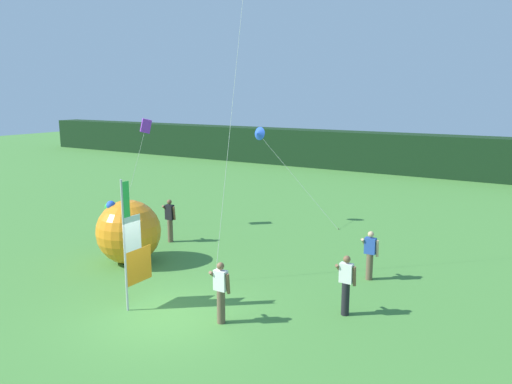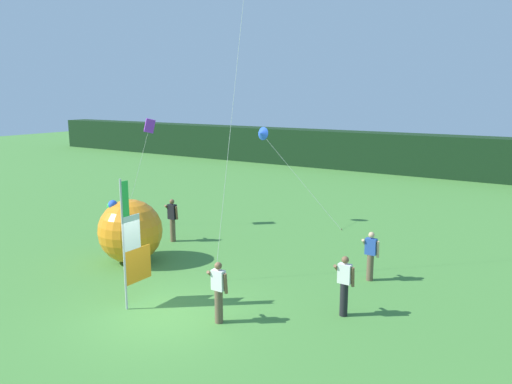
{
  "view_description": "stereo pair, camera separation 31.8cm",
  "coord_description": "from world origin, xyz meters",
  "px_view_note": "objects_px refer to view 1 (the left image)",
  "views": [
    {
      "loc": [
        8.87,
        -9.6,
        6.02
      ],
      "look_at": [
        0.8,
        3.52,
        2.97
      ],
      "focal_mm": 35.11,
      "sensor_mm": 36.0,
      "label": 1
    },
    {
      "loc": [
        9.14,
        -9.43,
        6.02
      ],
      "look_at": [
        0.8,
        3.52,
        2.97
      ],
      "focal_mm": 35.11,
      "sensor_mm": 36.0,
      "label": 2
    }
  ],
  "objects_px": {
    "banner_flag": "(132,247)",
    "kite_purple_box_1": "(146,126)",
    "person_near_banner": "(370,254)",
    "person_mid_field": "(346,283)",
    "person_far_right": "(221,291)",
    "kite_blue_delta_0": "(259,134)",
    "person_far_left": "(170,219)",
    "inflatable_balloon": "(128,232)"
  },
  "relations": [
    {
      "from": "banner_flag",
      "to": "kite_blue_delta_0",
      "type": "height_order",
      "value": "kite_blue_delta_0"
    },
    {
      "from": "person_far_left",
      "to": "person_far_right",
      "type": "distance_m",
      "value": 7.85
    },
    {
      "from": "banner_flag",
      "to": "person_far_right",
      "type": "height_order",
      "value": "banner_flag"
    },
    {
      "from": "person_far_right",
      "to": "inflatable_balloon",
      "type": "distance_m",
      "value": 6.08
    },
    {
      "from": "person_far_left",
      "to": "person_mid_field",
      "type": "bearing_deg",
      "value": -17.54
    },
    {
      "from": "person_near_banner",
      "to": "kite_purple_box_1",
      "type": "bearing_deg",
      "value": 173.84
    },
    {
      "from": "person_near_banner",
      "to": "person_far_right",
      "type": "xyz_separation_m",
      "value": [
        -2.3,
        -5.14,
        0.03
      ]
    },
    {
      "from": "person_far_right",
      "to": "inflatable_balloon",
      "type": "height_order",
      "value": "inflatable_balloon"
    },
    {
      "from": "kite_purple_box_1",
      "to": "banner_flag",
      "type": "bearing_deg",
      "value": -49.31
    },
    {
      "from": "kite_blue_delta_0",
      "to": "person_mid_field",
      "type": "bearing_deg",
      "value": -45.2
    },
    {
      "from": "person_far_right",
      "to": "person_near_banner",
      "type": "bearing_deg",
      "value": 65.91
    },
    {
      "from": "person_mid_field",
      "to": "inflatable_balloon",
      "type": "xyz_separation_m",
      "value": [
        -8.28,
        0.04,
        0.24
      ]
    },
    {
      "from": "banner_flag",
      "to": "person_near_banner",
      "type": "bearing_deg",
      "value": 48.2
    },
    {
      "from": "kite_blue_delta_0",
      "to": "person_near_banner",
      "type": "bearing_deg",
      "value": -32.12
    },
    {
      "from": "person_far_left",
      "to": "inflatable_balloon",
      "type": "distance_m",
      "value": 2.76
    },
    {
      "from": "banner_flag",
      "to": "person_near_banner",
      "type": "relative_size",
      "value": 2.29
    },
    {
      "from": "person_near_banner",
      "to": "kite_blue_delta_0",
      "type": "xyz_separation_m",
      "value": [
        -6.87,
        4.32,
        3.32
      ]
    },
    {
      "from": "inflatable_balloon",
      "to": "kite_blue_delta_0",
      "type": "xyz_separation_m",
      "value": [
        1.07,
        7.22,
        3.04
      ]
    },
    {
      "from": "banner_flag",
      "to": "person_near_banner",
      "type": "xyz_separation_m",
      "value": [
        5.0,
        5.59,
        -0.93
      ]
    },
    {
      "from": "inflatable_balloon",
      "to": "kite_purple_box_1",
      "type": "relative_size",
      "value": 0.47
    },
    {
      "from": "person_mid_field",
      "to": "kite_blue_delta_0",
      "type": "xyz_separation_m",
      "value": [
        -7.2,
        7.26,
        3.28
      ]
    },
    {
      "from": "banner_flag",
      "to": "kite_purple_box_1",
      "type": "relative_size",
      "value": 0.76
    },
    {
      "from": "person_mid_field",
      "to": "kite_purple_box_1",
      "type": "bearing_deg",
      "value": 159.77
    },
    {
      "from": "banner_flag",
      "to": "person_far_left",
      "type": "height_order",
      "value": "banner_flag"
    },
    {
      "from": "kite_blue_delta_0",
      "to": "inflatable_balloon",
      "type": "bearing_deg",
      "value": -98.46
    },
    {
      "from": "person_far_left",
      "to": "kite_purple_box_1",
      "type": "relative_size",
      "value": 0.36
    },
    {
      "from": "person_near_banner",
      "to": "kite_blue_delta_0",
      "type": "relative_size",
      "value": 0.36
    },
    {
      "from": "person_far_left",
      "to": "kite_blue_delta_0",
      "type": "xyz_separation_m",
      "value": [
        1.52,
        4.5,
        3.24
      ]
    },
    {
      "from": "banner_flag",
      "to": "kite_purple_box_1",
      "type": "height_order",
      "value": "kite_purple_box_1"
    },
    {
      "from": "banner_flag",
      "to": "kite_purple_box_1",
      "type": "distance_m",
      "value": 9.34
    },
    {
      "from": "person_mid_field",
      "to": "kite_purple_box_1",
      "type": "height_order",
      "value": "kite_purple_box_1"
    },
    {
      "from": "kite_blue_delta_0",
      "to": "person_far_right",
      "type": "bearing_deg",
      "value": -64.16
    },
    {
      "from": "person_mid_field",
      "to": "kite_purple_box_1",
      "type": "relative_size",
      "value": 0.35
    },
    {
      "from": "kite_purple_box_1",
      "to": "person_far_right",
      "type": "bearing_deg",
      "value": -36.51
    },
    {
      "from": "person_near_banner",
      "to": "person_mid_field",
      "type": "bearing_deg",
      "value": -83.59
    },
    {
      "from": "person_near_banner",
      "to": "inflatable_balloon",
      "type": "relative_size",
      "value": 0.71
    },
    {
      "from": "person_far_right",
      "to": "kite_purple_box_1",
      "type": "relative_size",
      "value": 0.34
    },
    {
      "from": "person_far_left",
      "to": "person_far_right",
      "type": "xyz_separation_m",
      "value": [
        6.09,
        -4.95,
        -0.05
      ]
    },
    {
      "from": "banner_flag",
      "to": "kite_purple_box_1",
      "type": "bearing_deg",
      "value": 130.69
    },
    {
      "from": "kite_purple_box_1",
      "to": "person_far_left",
      "type": "bearing_deg",
      "value": -29.14
    },
    {
      "from": "person_far_left",
      "to": "kite_blue_delta_0",
      "type": "bearing_deg",
      "value": 71.37
    },
    {
      "from": "person_near_banner",
      "to": "person_far_left",
      "type": "bearing_deg",
      "value": -178.76
    }
  ]
}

